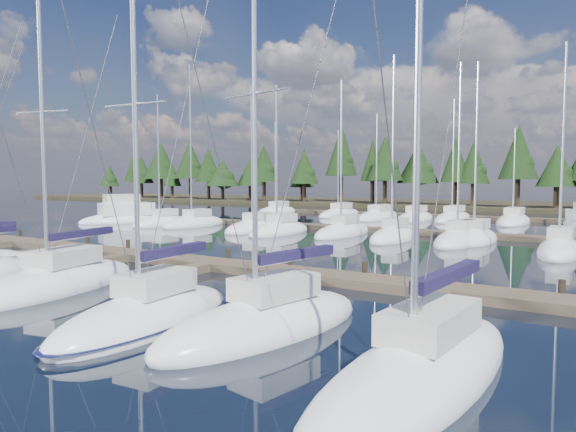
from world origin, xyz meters
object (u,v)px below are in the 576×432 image
Objects in this scene: front_sailboat_4 at (148,317)px; motor_yacht_left at (126,217)px; front_sailboat_3 at (57,283)px; front_sailboat_6 at (422,370)px; main_dock at (208,266)px; front_sailboat_5 at (266,323)px.

front_sailboat_4 reaches higher than motor_yacht_left.
front_sailboat_3 is 16.24m from front_sailboat_6.
front_sailboat_6 is (16.17, -1.56, 0.02)m from front_sailboat_3.
main_dock is 10.13m from front_sailboat_4.
front_sailboat_4 is at bearing -179.13° from front_sailboat_6.
front_sailboat_3 is at bearing 167.09° from front_sailboat_4.
front_sailboat_5 reaches higher than motor_yacht_left.
motor_yacht_left is (-32.53, 26.59, 0.27)m from front_sailboat_4.
front_sailboat_4 is (5.15, -8.72, 0.08)m from main_dock.
front_sailboat_3 reaches higher than motor_yacht_left.
main_dock is at bearing -33.14° from motor_yacht_left.
motor_yacht_left is (-25.16, 24.90, 0.27)m from front_sailboat_3.
front_sailboat_3 is 0.85× the size of front_sailboat_6.
motor_yacht_left is at bearing 140.73° from front_sailboat_4.
main_dock is 2.80× the size of front_sailboat_6.
main_dock is 16.38m from front_sailboat_6.
main_dock is at bearing 120.58° from front_sailboat_4.
front_sailboat_3 is 1.04× the size of front_sailboat_5.
front_sailboat_3 is at bearing 174.50° from front_sailboat_6.
main_dock is 32.69m from motor_yacht_left.
front_sailboat_3 is at bearing -44.71° from motor_yacht_left.
front_sailboat_5 is 1.22× the size of motor_yacht_left.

